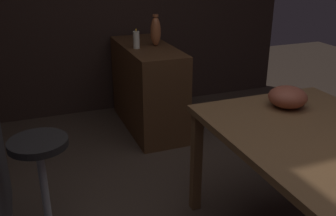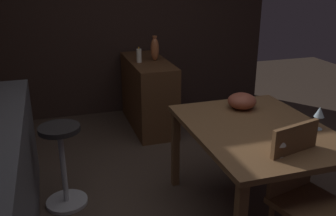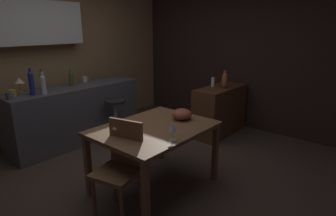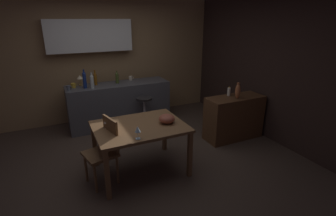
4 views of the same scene
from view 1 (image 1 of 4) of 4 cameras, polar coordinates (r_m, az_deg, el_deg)
dining_table at (r=2.18m, az=21.67°, el=-5.69°), size 1.28×0.97×0.74m
sideboard_cabinet at (r=3.73m, az=-3.03°, el=3.07°), size 1.10×0.44×0.82m
bar_stool at (r=2.32m, az=-17.85°, el=-11.67°), size 0.34×0.34×0.69m
fruit_bowl at (r=2.44m, az=17.37°, el=1.58°), size 0.23×0.23×0.13m
pillar_candle_tall at (r=3.50m, az=-4.73°, el=10.07°), size 0.06×0.06×0.18m
vase_copper at (r=3.58m, az=-1.84°, el=11.37°), size 0.10×0.10×0.29m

